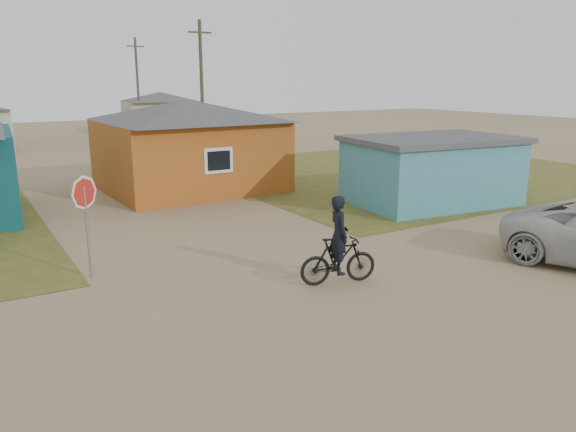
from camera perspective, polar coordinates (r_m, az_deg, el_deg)
name	(u,v)px	position (r m, az deg, el deg)	size (l,w,h in m)	color
ground	(326,309)	(12.12, 3.92, -9.41)	(120.00, 120.00, 0.00)	#977D57
grass_ne	(402,171)	(30.47, 11.55, 4.54)	(20.00, 18.00, 0.00)	brown
house_yellow	(189,144)	(24.91, -9.98, 7.23)	(7.72, 6.76, 3.90)	#A65419
shed_turquoise	(432,170)	(22.56, 14.39, 4.56)	(6.71, 4.93, 2.60)	teal
house_beige_east	(161,112)	(51.85, -12.80, 10.26)	(6.95, 6.05, 3.60)	tan
utility_pole_near	(202,90)	(33.68, -8.74, 12.58)	(1.40, 0.20, 8.00)	#4C3F2E
utility_pole_far	(138,86)	(49.11, -15.01, 12.62)	(1.40, 0.20, 8.00)	#4C3F2E
stop_sign	(85,203)	(14.22, -19.92, 1.20)	(0.82, 0.24, 2.55)	gray
cyclist	(338,252)	(13.33, 5.15, -3.67)	(1.97, 0.99, 2.14)	black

